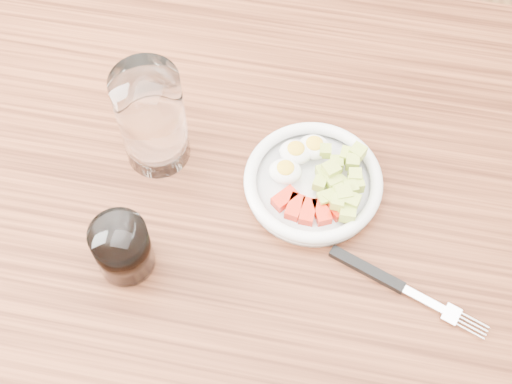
% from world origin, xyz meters
% --- Properties ---
extents(ground, '(4.00, 4.00, 0.00)m').
position_xyz_m(ground, '(0.00, 0.00, 0.00)').
color(ground, brown).
rests_on(ground, ground).
extents(dining_table, '(1.50, 0.90, 0.77)m').
position_xyz_m(dining_table, '(0.00, 0.00, 0.67)').
color(dining_table, brown).
rests_on(dining_table, ground).
extents(bowl, '(0.19, 0.19, 0.05)m').
position_xyz_m(bowl, '(0.06, 0.05, 0.79)').
color(bowl, white).
rests_on(bowl, dining_table).
extents(fork, '(0.21, 0.09, 0.01)m').
position_xyz_m(fork, '(0.18, -0.07, 0.78)').
color(fork, black).
rests_on(fork, dining_table).
extents(water_glass, '(0.09, 0.09, 0.16)m').
position_xyz_m(water_glass, '(-0.16, 0.07, 0.85)').
color(water_glass, white).
rests_on(water_glass, dining_table).
extents(coffee_glass, '(0.07, 0.07, 0.08)m').
position_xyz_m(coffee_glass, '(-0.16, -0.11, 0.81)').
color(coffee_glass, white).
rests_on(coffee_glass, dining_table).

